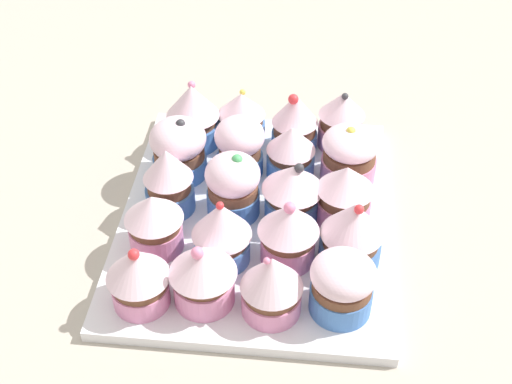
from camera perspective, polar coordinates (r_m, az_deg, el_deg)
The scene contains 22 objects.
ground_plane at distance 75.43cm, azimuth 0.00°, elevation -3.24°, with size 180.00×180.00×3.00cm, color #B2A899.
baking_tray at distance 73.97cm, azimuth 0.00°, elevation -2.09°, with size 34.58×28.37×1.20cm.
cupcake_0 at distance 62.75cm, azimuth 7.16°, elevation -7.62°, with size 5.99×5.99×6.41cm.
cupcake_1 at distance 66.74cm, azimuth 7.94°, elevation -3.35°, with size 6.11×6.11×7.74cm.
cupcake_2 at distance 71.40cm, azimuth 7.39°, elevation 0.14°, with size 5.93×5.93×7.06cm.
cupcake_3 at distance 76.52cm, azimuth 7.77°, elevation 3.10°, with size 6.28×6.28×6.89cm.
cupcake_4 at distance 81.21cm, azimuth 7.09°, elevation 6.03°, with size 5.42×5.42×7.52cm.
cupcake_5 at distance 61.96cm, azimuth 1.30°, elevation -7.66°, with size 5.73×5.73×7.12cm.
cupcake_6 at distance 66.26cm, azimuth 2.70°, elevation -3.27°, with size 6.00×6.00×7.53cm.
cupcake_7 at distance 70.86cm, azimuth 3.03°, elevation 0.06°, with size 6.38×6.38×7.09cm.
cupcake_8 at distance 76.42cm, azimuth 2.91°, elevation 3.37°, with size 5.45×5.45×6.50cm.
cupcake_9 at distance 80.04cm, azimuth 3.24°, elevation 5.81°, with size 5.36×5.36×7.87cm.
cupcake_10 at distance 62.86cm, azimuth -4.43°, elevation -6.72°, with size 6.30×6.30×7.29cm.
cupcake_11 at distance 66.29cm, azimuth -2.87°, elevation -3.26°, with size 5.90×5.90×7.51cm.
cupcake_12 at distance 71.19cm, azimuth -1.94°, elevation 0.49°, with size 5.75×5.75×7.75cm.
cupcake_13 at distance 76.47cm, azimuth -1.36°, elevation 3.83°, with size 5.56×5.56×7.17cm.
cupcake_14 at distance 81.64cm, azimuth -1.21°, elevation 6.23°, with size 5.62×5.62×6.74cm.
cupcake_15 at distance 63.40cm, azimuth -9.74°, elevation -6.83°, with size 5.90×5.90×7.25cm.
cupcake_16 at distance 68.35cm, azimuth -8.43°, elevation -2.40°, with size 5.87×5.87×6.71cm.
cupcake_17 at distance 72.36cm, azimuth -7.24°, elevation 1.14°, with size 5.28×5.28×7.76cm.
cupcake_18 at distance 76.80cm, azimuth -6.43°, elevation 3.64°, with size 6.28×6.28×7.47cm.
cupcake_19 at distance 81.05cm, azimuth -5.26°, elevation 6.43°, with size 6.26×6.26×8.23cm.
Camera 1 is at (-53.29, -5.30, 51.63)cm, focal length 48.25 mm.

